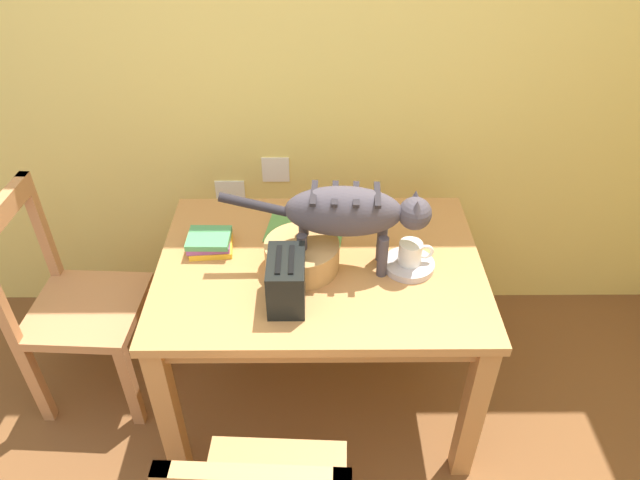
% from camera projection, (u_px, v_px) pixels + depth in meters
% --- Properties ---
extents(wall_rear, '(4.30, 0.11, 2.50)m').
position_uv_depth(wall_rear, '(296.00, 53.00, 2.28)').
color(wall_rear, '#F0D36D').
rests_on(wall_rear, ground_plane).
extents(dining_table, '(1.16, 0.83, 0.72)m').
position_uv_depth(dining_table, '(320.00, 282.00, 2.15)').
color(dining_table, '#BF8149').
rests_on(dining_table, ground_plane).
extents(cat, '(0.71, 0.17, 0.32)m').
position_uv_depth(cat, '(350.00, 214.00, 1.94)').
color(cat, '#474048').
rests_on(cat, dining_table).
extents(saucer_bowl, '(0.18, 0.18, 0.03)m').
position_uv_depth(saucer_bowl, '(409.00, 265.00, 2.06)').
color(saucer_bowl, '#B8AFB6').
rests_on(saucer_bowl, dining_table).
extents(coffee_mug, '(0.12, 0.08, 0.08)m').
position_uv_depth(coffee_mug, '(411.00, 253.00, 2.02)').
color(coffee_mug, white).
rests_on(coffee_mug, saucer_bowl).
extents(magazine, '(0.31, 0.22, 0.01)m').
position_uv_depth(magazine, '(305.00, 230.00, 2.24)').
color(magazine, '#58994E').
rests_on(magazine, dining_table).
extents(book_stack, '(0.17, 0.15, 0.06)m').
position_uv_depth(book_stack, '(210.00, 242.00, 2.13)').
color(book_stack, yellow).
rests_on(book_stack, dining_table).
extents(wicker_basket, '(0.26, 0.26, 0.10)m').
position_uv_depth(wicker_basket, '(302.00, 255.00, 2.04)').
color(wicker_basket, tan).
rests_on(wicker_basket, dining_table).
extents(toaster, '(0.12, 0.20, 0.18)m').
position_uv_depth(toaster, '(286.00, 280.00, 1.88)').
color(toaster, black).
rests_on(toaster, dining_table).
extents(wooden_chair_near, '(0.44, 0.44, 0.94)m').
position_uv_depth(wooden_chair_near, '(75.00, 305.00, 2.29)').
color(wooden_chair_near, '#BD7F50').
rests_on(wooden_chair_near, ground_plane).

